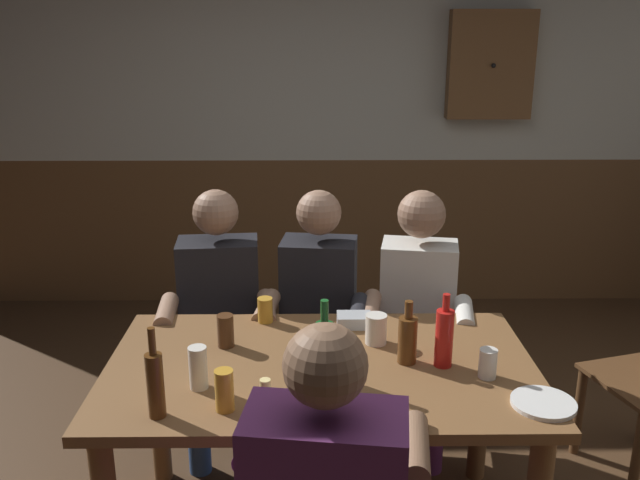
{
  "coord_description": "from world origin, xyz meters",
  "views": [
    {
      "loc": [
        -0.03,
        -2.23,
        1.92
      ],
      "look_at": [
        0.0,
        0.27,
        1.14
      ],
      "focal_mm": 37.88,
      "sensor_mm": 36.0,
      "label": 1
    }
  ],
  "objects_px": {
    "pint_glass_0": "(488,363)",
    "pint_glass_5": "(226,331)",
    "bottle_1": "(444,337)",
    "dining_table": "(321,391)",
    "person_1": "(317,311)",
    "bottle_0": "(324,348)",
    "pint_glass_3": "(376,329)",
    "pint_glass_2": "(224,390)",
    "table_candle": "(265,391)",
    "pint_glass_4": "(265,310)",
    "plate_0": "(543,403)",
    "wall_dart_cabinet": "(491,65)",
    "condiment_caddy": "(354,320)",
    "person_0": "(219,310)",
    "pint_glass_1": "(198,368)",
    "person_2": "(417,309)",
    "bottle_3": "(155,383)",
    "plate_1": "(332,414)",
    "bottle_2": "(408,338)"
  },
  "relations": [
    {
      "from": "pint_glass_1",
      "to": "pint_glass_5",
      "type": "distance_m",
      "value": 0.32
    },
    {
      "from": "person_0",
      "to": "person_2",
      "type": "xyz_separation_m",
      "value": [
        0.92,
        -0.0,
        0.0
      ]
    },
    {
      "from": "plate_1",
      "to": "pint_glass_1",
      "type": "height_order",
      "value": "pint_glass_1"
    },
    {
      "from": "person_1",
      "to": "wall_dart_cabinet",
      "type": "bearing_deg",
      "value": -117.39
    },
    {
      "from": "bottle_0",
      "to": "pint_glass_2",
      "type": "bearing_deg",
      "value": -147.36
    },
    {
      "from": "pint_glass_5",
      "to": "wall_dart_cabinet",
      "type": "bearing_deg",
      "value": 55.77
    },
    {
      "from": "bottle_3",
      "to": "pint_glass_2",
      "type": "distance_m",
      "value": 0.22
    },
    {
      "from": "table_candle",
      "to": "pint_glass_3",
      "type": "height_order",
      "value": "pint_glass_3"
    },
    {
      "from": "dining_table",
      "to": "bottle_1",
      "type": "bearing_deg",
      "value": -1.91
    },
    {
      "from": "bottle_1",
      "to": "pint_glass_3",
      "type": "height_order",
      "value": "bottle_1"
    },
    {
      "from": "plate_0",
      "to": "pint_glass_2",
      "type": "bearing_deg",
      "value": -179.18
    },
    {
      "from": "person_0",
      "to": "plate_0",
      "type": "xyz_separation_m",
      "value": [
        1.18,
        -0.98,
        0.09
      ]
    },
    {
      "from": "bottle_0",
      "to": "pint_glass_2",
      "type": "distance_m",
      "value": 0.38
    },
    {
      "from": "pint_glass_3",
      "to": "pint_glass_2",
      "type": "bearing_deg",
      "value": -137.83
    },
    {
      "from": "person_1",
      "to": "pint_glass_2",
      "type": "xyz_separation_m",
      "value": [
        -0.3,
        -0.98,
        0.15
      ]
    },
    {
      "from": "dining_table",
      "to": "bottle_0",
      "type": "xyz_separation_m",
      "value": [
        0.01,
        -0.1,
        0.23
      ]
    },
    {
      "from": "plate_0",
      "to": "pint_glass_5",
      "type": "distance_m",
      "value": 1.17
    },
    {
      "from": "bottle_1",
      "to": "wall_dart_cabinet",
      "type": "xyz_separation_m",
      "value": [
        0.71,
        2.39,
        0.83
      ]
    },
    {
      "from": "person_1",
      "to": "bottle_0",
      "type": "height_order",
      "value": "person_1"
    },
    {
      "from": "condiment_caddy",
      "to": "person_2",
      "type": "bearing_deg",
      "value": 48.22
    },
    {
      "from": "person_2",
      "to": "pint_glass_3",
      "type": "bearing_deg",
      "value": 74.53
    },
    {
      "from": "person_0",
      "to": "bottle_2",
      "type": "relative_size",
      "value": 5.14
    },
    {
      "from": "dining_table",
      "to": "bottle_3",
      "type": "distance_m",
      "value": 0.66
    },
    {
      "from": "table_candle",
      "to": "plate_0",
      "type": "distance_m",
      "value": 0.9
    },
    {
      "from": "plate_0",
      "to": "pint_glass_2",
      "type": "distance_m",
      "value": 1.03
    },
    {
      "from": "pint_glass_1",
      "to": "pint_glass_5",
      "type": "relative_size",
      "value": 1.18
    },
    {
      "from": "pint_glass_2",
      "to": "person_1",
      "type": "bearing_deg",
      "value": 72.94
    },
    {
      "from": "bottle_1",
      "to": "pint_glass_2",
      "type": "height_order",
      "value": "bottle_1"
    },
    {
      "from": "pint_glass_0",
      "to": "pint_glass_5",
      "type": "xyz_separation_m",
      "value": [
        -0.94,
        0.25,
        0.01
      ]
    },
    {
      "from": "bottle_1",
      "to": "bottle_0",
      "type": "bearing_deg",
      "value": -168.85
    },
    {
      "from": "person_1",
      "to": "pint_glass_2",
      "type": "bearing_deg",
      "value": 79.91
    },
    {
      "from": "pint_glass_0",
      "to": "pint_glass_5",
      "type": "distance_m",
      "value": 0.98
    },
    {
      "from": "condiment_caddy",
      "to": "bottle_1",
      "type": "xyz_separation_m",
      "value": [
        0.3,
        -0.34,
        0.09
      ]
    },
    {
      "from": "bottle_1",
      "to": "person_1",
      "type": "bearing_deg",
      "value": 123.06
    },
    {
      "from": "bottle_0",
      "to": "pint_glass_3",
      "type": "relative_size",
      "value": 2.49
    },
    {
      "from": "person_2",
      "to": "pint_glass_0",
      "type": "xyz_separation_m",
      "value": [
        0.12,
        -0.79,
        0.13
      ]
    },
    {
      "from": "person_1",
      "to": "condiment_caddy",
      "type": "relative_size",
      "value": 8.78
    },
    {
      "from": "dining_table",
      "to": "pint_glass_4",
      "type": "distance_m",
      "value": 0.47
    },
    {
      "from": "dining_table",
      "to": "wall_dart_cabinet",
      "type": "height_order",
      "value": "wall_dart_cabinet"
    },
    {
      "from": "bottle_1",
      "to": "dining_table",
      "type": "bearing_deg",
      "value": 178.09
    },
    {
      "from": "person_0",
      "to": "pint_glass_2",
      "type": "height_order",
      "value": "person_0"
    },
    {
      "from": "pint_glass_5",
      "to": "pint_glass_4",
      "type": "bearing_deg",
      "value": 58.93
    },
    {
      "from": "table_candle",
      "to": "pint_glass_4",
      "type": "height_order",
      "value": "pint_glass_4"
    },
    {
      "from": "bottle_0",
      "to": "bottle_3",
      "type": "height_order",
      "value": "bottle_3"
    },
    {
      "from": "bottle_1",
      "to": "person_2",
      "type": "bearing_deg",
      "value": 88.71
    },
    {
      "from": "person_1",
      "to": "table_candle",
      "type": "bearing_deg",
      "value": 86.33
    },
    {
      "from": "pint_glass_2",
      "to": "pint_glass_3",
      "type": "bearing_deg",
      "value": 42.17
    },
    {
      "from": "person_0",
      "to": "pint_glass_3",
      "type": "bearing_deg",
      "value": 137.87
    },
    {
      "from": "person_2",
      "to": "bottle_0",
      "type": "bearing_deg",
      "value": 70.1
    },
    {
      "from": "table_candle",
      "to": "condiment_caddy",
      "type": "xyz_separation_m",
      "value": [
        0.32,
        0.59,
        -0.02
      ]
    }
  ]
}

